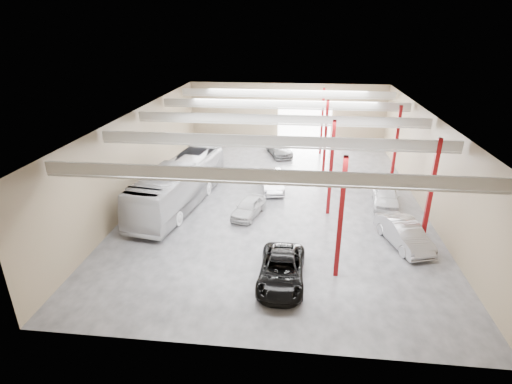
% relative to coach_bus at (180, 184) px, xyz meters
% --- Properties ---
extents(depot_shell, '(22.12, 32.12, 7.06)m').
position_rel_coach_bus_xyz_m(depot_shell, '(7.61, 2.21, 3.24)').
color(depot_shell, '#424247').
rests_on(depot_shell, ground).
extents(coach_bus, '(4.71, 12.75, 3.47)m').
position_rel_coach_bus_xyz_m(coach_bus, '(0.00, 0.00, 0.00)').
color(coach_bus, silver).
rests_on(coach_bus, ground).
extents(black_sedan, '(2.52, 5.31, 1.46)m').
position_rel_coach_bus_xyz_m(black_sedan, '(8.28, -9.24, -1.00)').
color(black_sedan, black).
rests_on(black_sedan, ground).
extents(car_row_a, '(2.57, 4.17, 1.33)m').
position_rel_coach_bus_xyz_m(car_row_a, '(5.47, -1.28, -1.07)').
color(car_row_a, silver).
rests_on(car_row_a, ground).
extents(car_row_b, '(2.50, 4.98, 1.57)m').
position_rel_coach_bus_xyz_m(car_row_b, '(6.78, 3.92, -0.95)').
color(car_row_b, silver).
rests_on(car_row_b, ground).
extents(car_row_c, '(3.54, 5.38, 1.45)m').
position_rel_coach_bus_xyz_m(car_row_c, '(6.83, 13.72, -1.01)').
color(car_row_c, slate).
rests_on(car_row_c, ground).
extents(car_right_near, '(3.08, 5.20, 1.62)m').
position_rel_coach_bus_xyz_m(car_right_near, '(15.77, -4.42, -0.92)').
color(car_right_near, '#9D9DA1').
rests_on(car_right_near, ground).
extents(car_right_far, '(2.43, 4.88, 1.60)m').
position_rel_coach_bus_xyz_m(car_right_far, '(15.77, 1.72, -0.94)').
color(car_right_far, white).
rests_on(car_right_far, ground).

